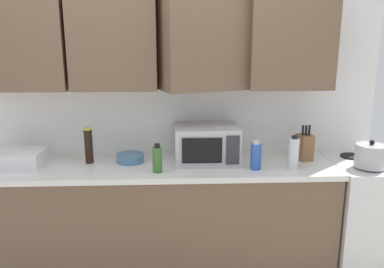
% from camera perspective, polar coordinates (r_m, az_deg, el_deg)
% --- Properties ---
extents(wall_back_with_cabinets, '(3.48, 0.52, 2.60)m').
position_cam_1_polar(wall_back_with_cabinets, '(3.02, -4.75, 9.24)').
color(wall_back_with_cabinets, white).
rests_on(wall_back_with_cabinets, ground_plane).
extents(counter_run, '(2.61, 0.63, 0.90)m').
position_cam_1_polar(counter_run, '(3.10, -4.49, -12.36)').
color(counter_run, brown).
rests_on(counter_run, ground_plane).
extents(stove_range, '(0.76, 0.64, 0.91)m').
position_cam_1_polar(stove_range, '(3.46, 25.34, -10.83)').
color(stove_range, silver).
rests_on(stove_range, ground_plane).
extents(kettle, '(0.22, 0.22, 0.20)m').
position_cam_1_polar(kettle, '(3.09, 24.76, -2.93)').
color(kettle, '#B2B2B7').
rests_on(kettle, stove_range).
extents(microwave, '(0.48, 0.37, 0.28)m').
position_cam_1_polar(microwave, '(2.95, 2.18, -1.45)').
color(microwave, '#B7B7BC').
rests_on(microwave, counter_run).
extents(dish_rack, '(0.38, 0.30, 0.12)m').
position_cam_1_polar(dish_rack, '(3.14, -24.30, -3.31)').
color(dish_rack, silver).
rests_on(dish_rack, counter_run).
extents(knife_block, '(0.13, 0.14, 0.28)m').
position_cam_1_polar(knife_block, '(3.12, 16.21, -1.82)').
color(knife_block, brown).
rests_on(knife_block, counter_run).
extents(bottle_blue_cleaner, '(0.08, 0.08, 0.21)m').
position_cam_1_polar(bottle_blue_cleaner, '(2.83, 9.37, -3.20)').
color(bottle_blue_cleaner, '#2D56B7').
rests_on(bottle_blue_cleaner, counter_run).
extents(bottle_green_oil, '(0.07, 0.07, 0.21)m').
position_cam_1_polar(bottle_green_oil, '(2.74, -5.12, -3.70)').
color(bottle_green_oil, '#386B2D').
rests_on(bottle_green_oil, counter_run).
extents(bottle_clear_tall, '(0.08, 0.08, 0.25)m').
position_cam_1_polar(bottle_clear_tall, '(2.88, 14.71, -2.77)').
color(bottle_clear_tall, silver).
rests_on(bottle_clear_tall, counter_run).
extents(bottle_soy_dark, '(0.06, 0.06, 0.27)m').
position_cam_1_polar(bottle_soy_dark, '(3.02, -14.95, -1.69)').
color(bottle_soy_dark, black).
rests_on(bottle_soy_dark, counter_run).
extents(bowl_ceramic_small, '(0.21, 0.21, 0.06)m').
position_cam_1_polar(bowl_ceramic_small, '(3.01, -9.05, -3.49)').
color(bowl_ceramic_small, teal).
rests_on(bowl_ceramic_small, counter_run).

